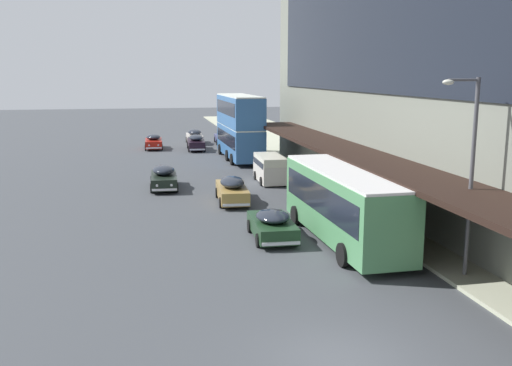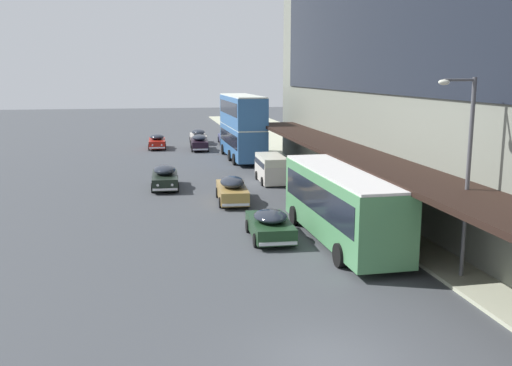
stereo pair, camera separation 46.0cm
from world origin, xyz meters
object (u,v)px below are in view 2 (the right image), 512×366
object	(u,v)px
sedan_second_mid	(232,190)
fire_hydrant	(368,216)
vw_van	(271,167)
sedan_oncoming_front	(157,142)
sedan_trailing_near	(165,177)
street_lamp	(465,164)
transit_bus_kerbside_rear	(341,202)
sedan_lead_near	(228,137)
transit_bus_kerbside_front	(242,125)
sedan_far_back	(198,136)
sedan_oncoming_rear	(270,224)
sedan_lead_mid	(199,142)

from	to	relation	value
sedan_second_mid	fire_hydrant	world-z (taller)	sedan_second_mid
vw_van	fire_hydrant	world-z (taller)	vw_van
vw_van	fire_hydrant	xyz separation A→B (m)	(2.41, -12.86, -0.60)
sedan_oncoming_front	sedan_trailing_near	distance (m)	21.55
street_lamp	vw_van	bearing A→B (deg)	97.74
sedan_trailing_near	street_lamp	world-z (taller)	street_lamp
transit_bus_kerbside_rear	sedan_lead_near	xyz separation A→B (m)	(0.07, 39.37, -1.24)
sedan_trailing_near	vw_van	bearing A→B (deg)	6.51
street_lamp	transit_bus_kerbside_front	bearing A→B (deg)	95.42
transit_bus_kerbside_front	sedan_trailing_near	distance (m)	14.73
sedan_far_back	street_lamp	world-z (taller)	street_lamp
transit_bus_kerbside_front	sedan_far_back	world-z (taller)	transit_bus_kerbside_front
transit_bus_kerbside_rear	sedan_far_back	xyz separation A→B (m)	(-3.20, 39.94, -1.17)
sedan_oncoming_front	fire_hydrant	distance (m)	35.08
transit_bus_kerbside_front	fire_hydrant	size ratio (longest dim) A/B	15.25
sedan_second_mid	sedan_far_back	distance (m)	30.55
fire_hydrant	sedan_lead_near	bearing A→B (deg)	93.65
transit_bus_kerbside_rear	sedan_lead_near	world-z (taller)	transit_bus_kerbside_rear
sedan_lead_near	transit_bus_kerbside_front	bearing A→B (deg)	-91.41
street_lamp	sedan_oncoming_front	bearing A→B (deg)	104.45
sedan_lead_near	sedan_trailing_near	world-z (taller)	sedan_trailing_near
transit_bus_kerbside_rear	sedan_second_mid	distance (m)	10.18
sedan_lead_near	sedan_oncoming_rear	bearing A→B (deg)	-94.76
street_lamp	sedan_trailing_near	bearing A→B (deg)	117.68
sedan_oncoming_rear	vw_van	size ratio (longest dim) A/B	0.95
sedan_far_back	fire_hydrant	world-z (taller)	sedan_far_back
sedan_trailing_near	transit_bus_kerbside_rear	bearing A→B (deg)	-62.29
transit_bus_kerbside_rear	sedan_lead_mid	distance (m)	34.52
sedan_second_mid	sedan_far_back	xyz separation A→B (m)	(0.55, 30.55, 0.01)
transit_bus_kerbside_front	vw_van	distance (m)	11.78
transit_bus_kerbside_front	transit_bus_kerbside_rear	distance (m)	27.15
transit_bus_kerbside_rear	street_lamp	xyz separation A→B (m)	(2.86, -5.47, 2.52)
sedan_oncoming_rear	fire_hydrant	world-z (taller)	sedan_oncoming_rear
sedan_lead_mid	sedan_trailing_near	xyz separation A→B (m)	(-4.11, -19.67, -0.03)
transit_bus_kerbside_front	street_lamp	xyz separation A→B (m)	(3.09, -32.59, 1.32)
sedan_lead_mid	street_lamp	size ratio (longest dim) A/B	0.67
sedan_lead_near	sedan_oncoming_rear	size ratio (longest dim) A/B	1.10
sedan_lead_mid	vw_van	bearing A→B (deg)	-79.18
sedan_far_back	vw_van	size ratio (longest dim) A/B	1.03
sedan_oncoming_front	sedan_lead_mid	xyz separation A→B (m)	(4.29, -1.88, 0.04)
sedan_second_mid	street_lamp	world-z (taller)	street_lamp
sedan_oncoming_rear	sedan_trailing_near	distance (m)	14.20
transit_bus_kerbside_rear	sedan_far_back	size ratio (longest dim) A/B	2.24
sedan_lead_mid	sedan_trailing_near	distance (m)	20.09
transit_bus_kerbside_front	sedan_oncoming_front	size ratio (longest dim) A/B	2.42
sedan_far_back	sedan_second_mid	bearing A→B (deg)	-91.03
transit_bus_kerbside_rear	sedan_lead_mid	xyz separation A→B (m)	(-3.59, 34.31, -1.18)
transit_bus_kerbside_rear	sedan_second_mid	size ratio (longest dim) A/B	2.14
transit_bus_kerbside_front	sedan_lead_near	size ratio (longest dim) A/B	2.23
sedan_far_back	vw_van	distance (m)	24.63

